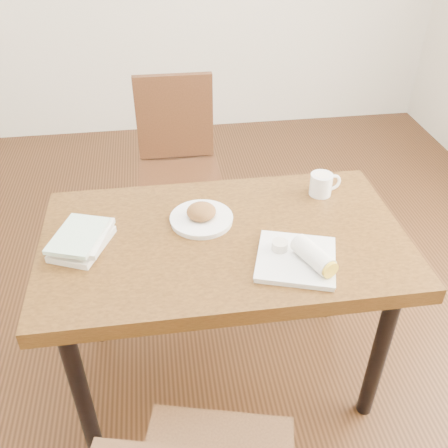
{
  "coord_description": "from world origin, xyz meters",
  "views": [
    {
      "loc": [
        -0.2,
        -1.37,
        1.82
      ],
      "look_at": [
        0.0,
        0.0,
        0.8
      ],
      "focal_mm": 40.0,
      "sensor_mm": 36.0,
      "label": 1
    }
  ],
  "objects": [
    {
      "name": "ground",
      "position": [
        0.0,
        0.0,
        -0.01
      ],
      "size": [
        4.0,
        5.0,
        0.01
      ],
      "primitive_type": "cube",
      "color": "#472814",
      "rests_on": "ground"
    },
    {
      "name": "coffee_mug",
      "position": [
        0.42,
        0.21,
        0.8
      ],
      "size": [
        0.13,
        0.09,
        0.09
      ],
      "color": "white",
      "rests_on": "table"
    },
    {
      "name": "plate_burrito",
      "position": [
        0.23,
        -0.19,
        0.78
      ],
      "size": [
        0.32,
        0.32,
        0.08
      ],
      "color": "white",
      "rests_on": "table"
    },
    {
      "name": "plate_scone",
      "position": [
        -0.07,
        0.1,
        0.77
      ],
      "size": [
        0.23,
        0.23,
        0.07
      ],
      "color": "white",
      "rests_on": "table"
    },
    {
      "name": "chair_far",
      "position": [
        -0.11,
        0.96,
        0.55
      ],
      "size": [
        0.42,
        0.42,
        0.95
      ],
      "color": "#4A2715",
      "rests_on": "ground"
    },
    {
      "name": "table",
      "position": [
        0.0,
        0.0,
        0.66
      ],
      "size": [
        1.28,
        0.74,
        0.75
      ],
      "color": "brown",
      "rests_on": "ground"
    },
    {
      "name": "book_stack",
      "position": [
        -0.48,
        0.01,
        0.78
      ],
      "size": [
        0.22,
        0.26,
        0.06
      ],
      "color": "white",
      "rests_on": "table"
    }
  ]
}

